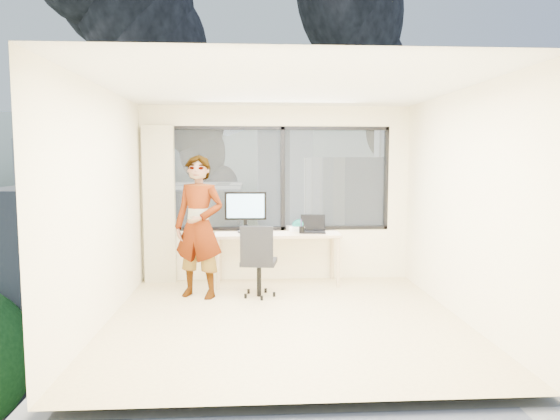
{
  "coord_description": "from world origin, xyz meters",
  "views": [
    {
      "loc": [
        -0.39,
        -5.57,
        1.81
      ],
      "look_at": [
        0.0,
        1.0,
        1.15
      ],
      "focal_mm": 32.35,
      "sensor_mm": 36.0,
      "label": 1
    }
  ],
  "objects": [
    {
      "name": "floor",
      "position": [
        0.0,
        0.0,
        0.0
      ],
      "size": [
        4.0,
        4.0,
        0.01
      ],
      "primitive_type": "cube",
      "color": "beige",
      "rests_on": "ground"
    },
    {
      "name": "ceiling",
      "position": [
        0.0,
        0.0,
        2.6
      ],
      "size": [
        4.0,
        4.0,
        0.01
      ],
      "primitive_type": "cube",
      "color": "white",
      "rests_on": "ground"
    },
    {
      "name": "wall_front",
      "position": [
        0.0,
        -2.0,
        1.3
      ],
      "size": [
        4.0,
        0.01,
        2.6
      ],
      "primitive_type": "cube",
      "color": "#F7E3BF",
      "rests_on": "ground"
    },
    {
      "name": "wall_left",
      "position": [
        -2.0,
        0.0,
        1.3
      ],
      "size": [
        0.01,
        4.0,
        2.6
      ],
      "primitive_type": "cube",
      "color": "#F7E3BF",
      "rests_on": "ground"
    },
    {
      "name": "wall_right",
      "position": [
        2.0,
        0.0,
        1.3
      ],
      "size": [
        0.01,
        4.0,
        2.6
      ],
      "primitive_type": "cube",
      "color": "#F7E3BF",
      "rests_on": "ground"
    },
    {
      "name": "window_wall",
      "position": [
        0.05,
        2.0,
        1.52
      ],
      "size": [
        3.3,
        0.16,
        1.55
      ],
      "primitive_type": null,
      "color": "black",
      "rests_on": "ground"
    },
    {
      "name": "curtain",
      "position": [
        -1.72,
        1.88,
        1.15
      ],
      "size": [
        0.45,
        0.14,
        2.3
      ],
      "primitive_type": "cube",
      "color": "beige",
      "rests_on": "floor"
    },
    {
      "name": "desk",
      "position": [
        0.0,
        1.66,
        0.38
      ],
      "size": [
        1.8,
        0.6,
        0.75
      ],
      "primitive_type": "cube",
      "color": "beige",
      "rests_on": "floor"
    },
    {
      "name": "chair",
      "position": [
        -0.28,
        0.99,
        0.49
      ],
      "size": [
        0.58,
        0.58,
        0.99
      ],
      "primitive_type": null,
      "rotation": [
        0.0,
        0.0,
        -0.16
      ],
      "color": "black",
      "rests_on": "floor"
    },
    {
      "name": "person",
      "position": [
        -1.06,
        1.02,
        0.93
      ],
      "size": [
        0.8,
        0.66,
        1.87
      ],
      "primitive_type": "imported",
      "rotation": [
        0.0,
        0.0,
        -0.37
      ],
      "color": "#2D2D33",
      "rests_on": "floor"
    },
    {
      "name": "monitor",
      "position": [
        -0.46,
        1.74,
        1.05
      ],
      "size": [
        0.61,
        0.15,
        0.61
      ],
      "primitive_type": null,
      "rotation": [
        0.0,
        0.0,
        -0.04
      ],
      "color": "black",
      "rests_on": "desk"
    },
    {
      "name": "game_console",
      "position": [
        0.33,
        1.88,
        0.79
      ],
      "size": [
        0.36,
        0.33,
        0.07
      ],
      "primitive_type": "cube",
      "rotation": [
        0.0,
        0.0,
        0.31
      ],
      "color": "white",
      "rests_on": "desk"
    },
    {
      "name": "laptop",
      "position": [
        0.52,
        1.67,
        0.87
      ],
      "size": [
        0.39,
        0.41,
        0.23
      ],
      "primitive_type": null,
      "rotation": [
        0.0,
        0.0,
        -0.1
      ],
      "color": "black",
      "rests_on": "desk"
    },
    {
      "name": "cellphone",
      "position": [
        -0.36,
        1.6,
        0.76
      ],
      "size": [
        0.1,
        0.05,
        0.01
      ],
      "primitive_type": "cube",
      "rotation": [
        0.0,
        0.0,
        -0.08
      ],
      "color": "black",
      "rests_on": "desk"
    },
    {
      "name": "pen_cup",
      "position": [
        0.35,
        1.6,
        0.8
      ],
      "size": [
        0.09,
        0.09,
        0.1
      ],
      "primitive_type": "cylinder",
      "rotation": [
        0.0,
        0.0,
        -0.13
      ],
      "color": "black",
      "rests_on": "desk"
    },
    {
      "name": "handbag",
      "position": [
        0.34,
        1.84,
        0.84
      ],
      "size": [
        0.25,
        0.17,
        0.18
      ],
      "primitive_type": "ellipsoid",
      "rotation": [
        0.0,
        0.0,
        0.25
      ],
      "color": "#0D4A50",
      "rests_on": "desk"
    },
    {
      "name": "exterior_ground",
      "position": [
        0.0,
        120.0,
        -14.0
      ],
      "size": [
        400.0,
        400.0,
        0.04
      ],
      "primitive_type": "cube",
      "color": "#515B3D",
      "rests_on": "ground"
    },
    {
      "name": "near_bldg_a",
      "position": [
        -9.0,
        30.0,
        -7.0
      ],
      "size": [
        16.0,
        12.0,
        14.0
      ],
      "primitive_type": "cube",
      "color": "#EAE3C4",
      "rests_on": "exterior_ground"
    },
    {
      "name": "near_bldg_b",
      "position": [
        12.0,
        38.0,
        -6.0
      ],
      "size": [
        14.0,
        13.0,
        16.0
      ],
      "primitive_type": "cube",
      "color": "white",
      "rests_on": "exterior_ground"
    },
    {
      "name": "far_tower_a",
      "position": [
        -35.0,
        95.0,
        0.0
      ],
      "size": [
        14.0,
        14.0,
        28.0
      ],
      "primitive_type": "cube",
      "color": "silver",
      "rests_on": "exterior_ground"
    },
    {
      "name": "far_tower_b",
      "position": [
        8.0,
        120.0,
        1.0
      ],
      "size": [
        13.0,
        13.0,
        30.0
      ],
      "primitive_type": "cube",
      "color": "silver",
      "rests_on": "exterior_ground"
    },
    {
      "name": "far_tower_c",
      "position": [
        45.0,
        140.0,
        -1.0
      ],
      "size": [
        15.0,
        15.0,
        26.0
      ],
      "primitive_type": "cube",
      "color": "silver",
      "rests_on": "exterior_ground"
    },
    {
      "name": "far_tower_d",
      "position": [
        -60.0,
        150.0,
        -3.0
      ],
      "size": [
        16.0,
        14.0,
        22.0
      ],
      "primitive_type": "cube",
      "color": "silver",
      "rests_on": "exterior_ground"
    },
    {
      "name": "hill_a",
      "position": [
        -120.0,
        320.0,
        -14.0
      ],
      "size": [
        288.0,
        216.0,
        90.0
      ],
      "primitive_type": "ellipsoid",
      "color": "slate",
      "rests_on": "exterior_ground"
    },
    {
      "name": "hill_b",
      "position": [
        100.0,
        320.0,
        -14.0
      ],
      "size": [
        300.0,
        220.0,
        96.0
      ],
      "primitive_type": "ellipsoid",
      "color": "slate",
      "rests_on": "exterior_ground"
    },
    {
      "name": "tree_b",
      "position": [
        4.0,
        18.0,
        -9.5
      ],
      "size": [
        7.6,
        7.6,
        9.0
      ],
      "primitive_type": null,
      "color": "#1B4B19",
      "rests_on": "exterior_ground"
    },
    {
      "name": "tree_c",
      "position": [
        22.0,
        40.0,
        -9.0
      ],
      "size": [
        8.4,
        8.4,
        10.0
      ],
      "primitive_type": null,
      "color": "#1B4B19",
      "rests_on": "exterior_ground"
    },
    {
      "name": "smoke_plume_a",
      "position": [
        -10.0,
        150.0,
        39.0
      ],
      "size": [
        40.0,
        24.0,
        90.0
      ],
      "primitive_type": null,
      "color": "black",
      "rests_on": "exterior_ground"
    },
    {
      "name": "smoke_plume_b",
      "position": [
        55.0,
        170.0,
        27.0
      ],
      "size": [
        30.0,
        18.0,
        70.0
      ],
      "primitive_type": null,
      "color": "black",
      "rests_on": "exterior_ground"
    }
  ]
}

